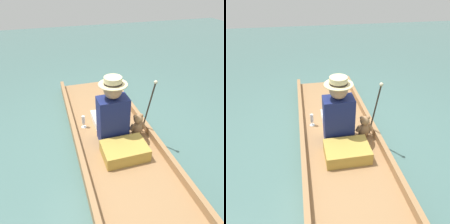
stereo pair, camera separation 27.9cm
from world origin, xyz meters
TOP-DOWN VIEW (x-y plane):
  - ground_plane at (0.00, 0.00)m, footprint 16.00×16.00m
  - punt_boat at (0.00, 0.00)m, footprint 1.06×3.33m
  - seat_cushion at (0.02, -0.54)m, footprint 0.54×0.38m
  - seated_person at (-0.02, -0.11)m, footprint 0.38×0.80m
  - teddy_bear at (0.33, -0.20)m, footprint 0.24×0.14m
  - wine_glass at (-0.34, 0.19)m, footprint 0.07×0.07m
  - walking_cane at (0.43, -0.28)m, footprint 0.04×0.27m

SIDE VIEW (x-z plane):
  - ground_plane at x=0.00m, z-range 0.00..0.00m
  - punt_boat at x=0.00m, z-range -0.04..0.17m
  - seat_cushion at x=0.02m, z-range 0.11..0.27m
  - wine_glass at x=-0.34m, z-range 0.13..0.32m
  - teddy_bear at x=0.33m, z-range 0.10..0.44m
  - seated_person at x=-0.02m, z-range 0.01..0.91m
  - walking_cane at x=0.43m, z-range 0.18..1.08m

